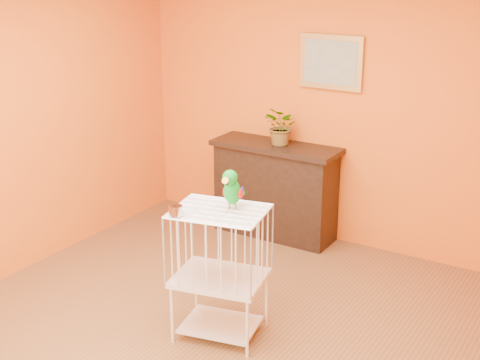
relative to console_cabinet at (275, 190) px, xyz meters
The scene contains 8 objects.
ground 2.13m from the console_cabinet, 77.29° to the right, with size 4.50×4.50×0.00m, color brown.
room_shell 2.36m from the console_cabinet, 77.29° to the right, with size 4.50×4.50×4.50m.
console_cabinet is the anchor object (origin of this frame).
potted_plant 0.62m from the console_cabinet, 33.98° to the left, with size 0.33×0.37×0.29m, color #26722D.
framed_picture 1.37m from the console_cabinet, 22.60° to the left, with size 0.62×0.04×0.50m.
birdcage 1.94m from the console_cabinet, 72.91° to the right, with size 0.73×0.62×0.99m.
feed_cup 2.19m from the console_cabinet, 79.91° to the right, with size 0.10×0.10×0.07m, color silver.
parrot 2.01m from the console_cabinet, 70.39° to the right, with size 0.15×0.27×0.30m.
Camera 1 is at (2.53, -3.45, 2.70)m, focal length 50.00 mm.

